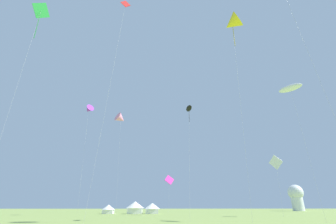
{
  "coord_description": "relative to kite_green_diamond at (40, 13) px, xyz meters",
  "views": [
    {
      "loc": [
        -1.61,
        -2.27,
        2.04
      ],
      "look_at": [
        0.0,
        32.0,
        15.74
      ],
      "focal_mm": 25.2,
      "sensor_mm": 36.0,
      "label": 1
    }
  ],
  "objects": [
    {
      "name": "kite_red_diamond",
      "position": [
        12.36,
        1.69,
        2.71
      ],
      "size": [
        3.13,
        1.53,
        34.64
      ],
      "color": "red",
      "rests_on": "ground"
    },
    {
      "name": "kite_white_diamond",
      "position": [
        43.93,
        21.51,
        -18.7
      ],
      "size": [
        1.97,
        2.58,
        12.38
      ],
      "color": "white",
      "rests_on": "ground"
    },
    {
      "name": "festival_tent_center",
      "position": [
        17.13,
        42.28,
        -27.94
      ],
      "size": [
        4.3,
        4.3,
        2.8
      ],
      "color": "white",
      "rests_on": "ground"
    },
    {
      "name": "festival_tent_right",
      "position": [
        12.37,
        42.28,
        -27.69
      ],
      "size": [
        5.0,
        5.0,
        3.25
      ],
      "color": "white",
      "rests_on": "ground"
    },
    {
      "name": "observatory_dome",
      "position": [
        79.36,
        77.74,
        -23.48
      ],
      "size": [
        6.4,
        6.4,
        10.8
      ],
      "color": "white",
      "rests_on": "ground"
    },
    {
      "name": "kite_pink_delta",
      "position": [
        8.3,
        31.15,
        -5.7
      ],
      "size": [
        4.0,
        3.92,
        25.43
      ],
      "color": "pink",
      "rests_on": "ground"
    },
    {
      "name": "kite_purple_delta",
      "position": [
        -1.14,
        33.32,
        -2.35
      ],
      "size": [
        3.39,
        3.39,
        28.54
      ],
      "color": "purple",
      "rests_on": "ground"
    },
    {
      "name": "kite_magenta_diamond",
      "position": [
        21.43,
        32.39,
        -21.39
      ],
      "size": [
        2.49,
        2.48,
        9.4
      ],
      "color": "#E02DA3",
      "rests_on": "ground"
    },
    {
      "name": "kite_black_parafoil",
      "position": [
        23.5,
        8.06,
        -12.06
      ],
      "size": [
        1.35,
        3.69,
        17.9
      ],
      "color": "black",
      "rests_on": "ground"
    },
    {
      "name": "kite_yellow_delta",
      "position": [
        30.67,
        2.44,
        1.54
      ],
      "size": [
        4.32,
        4.25,
        32.79
      ],
      "color": "yellow",
      "rests_on": "ground"
    },
    {
      "name": "festival_tent_left",
      "position": [
        5.05,
        42.28,
        -28.18
      ],
      "size": [
        3.64,
        3.64,
        2.36
      ],
      "color": "white",
      "rests_on": "ground"
    },
    {
      "name": "kite_white_parafoil",
      "position": [
        40.02,
        4.96,
        -9.37
      ],
      "size": [
        3.58,
        3.75,
        20.76
      ],
      "color": "white",
      "rests_on": "ground"
    },
    {
      "name": "kite_green_diamond",
      "position": [
        0.0,
        0.0,
        0.0
      ],
      "size": [
        1.68,
        2.79,
        31.38
      ],
      "color": "green",
      "rests_on": "ground"
    }
  ]
}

